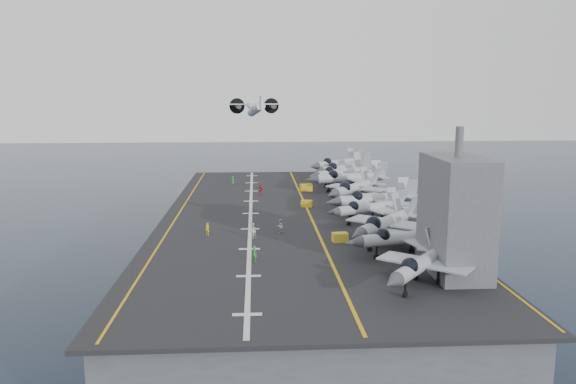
{
  "coord_description": "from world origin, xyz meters",
  "views": [
    {
      "loc": [
        -5.19,
        -84.42,
        28.63
      ],
      "look_at": [
        0.0,
        4.0,
        13.0
      ],
      "focal_mm": 35.0,
      "sensor_mm": 36.0,
      "label": 1
    }
  ],
  "objects": [
    {
      "name": "landing_centerline",
      "position": [
        -6.0,
        0.0,
        10.42
      ],
      "size": [
        0.5,
        90.0,
        0.02
      ],
      "primitive_type": "cube",
      "color": "silver",
      "rests_on": "flight_deck"
    },
    {
      "name": "deck_edge_port",
      "position": [
        -17.0,
        0.0,
        10.42
      ],
      "size": [
        0.25,
        90.0,
        0.02
      ],
      "primitive_type": "cube",
      "color": "gold",
      "rests_on": "flight_deck"
    },
    {
      "name": "flight_deck",
      "position": [
        0.0,
        0.0,
        10.2
      ],
      "size": [
        38.0,
        92.0,
        0.4
      ],
      "primitive_type": "cube",
      "color": "black",
      "rests_on": "hull"
    },
    {
      "name": "fighter_jet_4",
      "position": [
        13.11,
        -1.92,
        13.03
      ],
      "size": [
        17.52,
        14.26,
        5.26
      ],
      "primitive_type": null,
      "color": "#999FA9",
      "rests_on": "flight_deck"
    },
    {
      "name": "tow_cart_c",
      "position": [
        4.33,
        19.67,
        11.05
      ],
      "size": [
        2.41,
        1.8,
        1.31
      ],
      "primitive_type": null,
      "color": "gold",
      "rests_on": "flight_deck"
    },
    {
      "name": "tow_cart_a",
      "position": [
        5.23,
        -17.25,
        10.97
      ],
      "size": [
        2.03,
        1.46,
        1.13
      ],
      "primitive_type": null,
      "color": "gold",
      "rests_on": "flight_deck"
    },
    {
      "name": "fighter_jet_6",
      "position": [
        12.71,
        18.87,
        13.16
      ],
      "size": [
        17.92,
        13.97,
        5.53
      ],
      "primitive_type": null,
      "color": "gray",
      "rests_on": "flight_deck"
    },
    {
      "name": "crew_7",
      "position": [
        -2.0,
        -12.22,
        11.32
      ],
      "size": [
        1.33,
        1.23,
        1.84
      ],
      "primitive_type": "imported",
      "color": "silver",
      "rests_on": "flight_deck"
    },
    {
      "name": "tow_cart_b",
      "position": [
        3.11,
        4.67,
        10.94
      ],
      "size": [
        2.03,
        1.6,
        1.07
      ],
      "primitive_type": null,
      "color": "gold",
      "rests_on": "flight_deck"
    },
    {
      "name": "fighter_jet_8",
      "position": [
        13.48,
        32.06,
        13.17
      ],
      "size": [
        19.08,
        18.39,
        5.54
      ],
      "primitive_type": null,
      "color": "gray",
      "rests_on": "flight_deck"
    },
    {
      "name": "foul_line",
      "position": [
        3.0,
        0.0,
        10.42
      ],
      "size": [
        0.35,
        90.0,
        0.02
      ],
      "primitive_type": "cube",
      "color": "gold",
      "rests_on": "flight_deck"
    },
    {
      "name": "hull",
      "position": [
        0.0,
        0.0,
        5.0
      ],
      "size": [
        36.0,
        90.0,
        10.0
      ],
      "primitive_type": "cube",
      "color": "#56595E",
      "rests_on": "ground"
    },
    {
      "name": "crew_2",
      "position": [
        -5.61,
        -15.13,
        11.42
      ],
      "size": [
        1.45,
        1.42,
        2.04
      ],
      "primitive_type": "imported",
      "color": "silver",
      "rests_on": "flight_deck"
    },
    {
      "name": "fighter_jet_3",
      "position": [
        11.06,
        -7.03,
        12.66
      ],
      "size": [
        15.5,
        13.45,
        4.53
      ],
      "primitive_type": null,
      "color": "#999FA9",
      "rests_on": "flight_deck"
    },
    {
      "name": "fighter_jet_0",
      "position": [
        10.6,
        -33.77,
        12.75
      ],
      "size": [
        15.47,
        16.18,
        4.69
      ],
      "primitive_type": null,
      "color": "#969EA5",
      "rests_on": "flight_deck"
    },
    {
      "name": "fighter_jet_9",
      "position": [
        13.48,
        40.56,
        13.17
      ],
      "size": [
        19.08,
        18.39,
        5.54
      ],
      "primitive_type": null,
      "color": "gray",
      "rests_on": "flight_deck"
    },
    {
      "name": "deck_edge_stbd",
      "position": [
        18.5,
        0.0,
        10.42
      ],
      "size": [
        0.25,
        90.0,
        0.02
      ],
      "primitive_type": "cube",
      "color": "gold",
      "rests_on": "flight_deck"
    },
    {
      "name": "fighter_jet_7",
      "position": [
        12.15,
        26.01,
        13.1
      ],
      "size": [
        18.71,
        17.39,
        5.41
      ],
      "primitive_type": null,
      "color": "#919AA1",
      "rests_on": "flight_deck"
    },
    {
      "name": "crew_6",
      "position": [
        -5.37,
        -24.87,
        11.26
      ],
      "size": [
        1.19,
        1.23,
        1.72
      ],
      "primitive_type": "imported",
      "color": "green",
      "rests_on": "flight_deck"
    },
    {
      "name": "crew_1",
      "position": [
        -11.49,
        -13.03,
        11.2
      ],
      "size": [
        1.15,
        1.01,
        1.61
      ],
      "primitive_type": "imported",
      "color": "yellow",
      "rests_on": "flight_deck"
    },
    {
      "name": "fighter_jet_2",
      "position": [
        10.74,
        -18.19,
        13.08
      ],
      "size": [
        17.67,
        18.52,
        5.37
      ],
      "primitive_type": null,
      "color": "gray",
      "rests_on": "flight_deck"
    },
    {
      "name": "island_superstructure",
      "position": [
        15.0,
        -30.0,
        17.9
      ],
      "size": [
        5.0,
        10.0,
        15.0
      ],
      "primitive_type": null,
      "color": "#56595E",
      "rests_on": "flight_deck"
    },
    {
      "name": "ground",
      "position": [
        0.0,
        0.0,
        0.0
      ],
      "size": [
        500.0,
        500.0,
        0.0
      ],
      "primitive_type": "plane",
      "color": "#142135",
      "rests_on": "ground"
    },
    {
      "name": "crew_4",
      "position": [
        -4.25,
        15.99,
        11.35
      ],
      "size": [
        1.37,
        1.26,
        1.9
      ],
      "primitive_type": "imported",
      "color": "red",
      "rests_on": "flight_deck"
    },
    {
      "name": "fighter_jet_1",
      "position": [
        11.75,
        -23.94,
        12.73
      ],
      "size": [
        15.32,
        12.2,
        4.66
      ],
      "primitive_type": null,
      "color": "gray",
      "rests_on": "flight_deck"
    },
    {
      "name": "crew_5",
      "position": [
        -9.78,
        28.39,
        11.24
      ],
      "size": [
        0.98,
        1.18,
        1.67
      ],
      "primitive_type": "imported",
      "color": "#268C33",
      "rests_on": "flight_deck"
    },
    {
      "name": "fighter_jet_5",
      "position": [
        11.46,
        7.53,
        13.12
      ],
      "size": [
        17.85,
        18.77,
        5.44
      ],
      "primitive_type": null,
      "color": "gray",
      "rests_on": "flight_deck"
    },
    {
      "name": "transport_plane",
      "position": [
        -4.9,
        55.06,
        24.74
      ],
      "size": [
        23.41,
        17.95,
        5.01
      ],
      "primitive_type": null,
      "color": "silver"
    }
  ]
}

